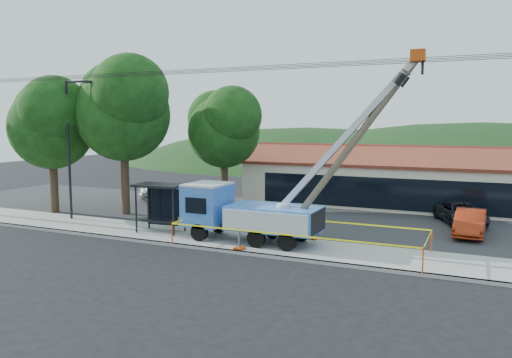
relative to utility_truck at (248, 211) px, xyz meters
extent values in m
plane|color=black|center=(0.89, -4.19, -1.76)|extent=(120.00, 120.00, 0.00)
cube|color=#A8A49D|center=(0.89, -2.09, -1.69)|extent=(60.00, 0.25, 0.15)
cube|color=#A8A49D|center=(0.89, -0.19, -1.69)|extent=(60.00, 4.00, 0.15)
cube|color=#28282B|center=(0.89, 7.81, -1.71)|extent=(60.00, 12.00, 0.10)
cube|color=beige|center=(4.89, 15.81, -0.06)|extent=(22.00, 8.00, 3.40)
cube|color=black|center=(4.89, 11.79, -0.34)|extent=(18.04, 0.08, 2.21)
cube|color=brown|center=(4.89, 13.81, 2.14)|extent=(22.50, 4.53, 1.52)
cube|color=brown|center=(4.89, 17.81, 2.14)|extent=(22.50, 4.53, 1.52)
cube|color=brown|center=(4.89, 15.81, 2.79)|extent=(22.50, 0.30, 0.25)
cylinder|color=black|center=(-13.11, 0.81, 2.74)|extent=(0.16, 0.16, 9.00)
cylinder|color=black|center=(-12.21, 0.81, 7.14)|extent=(1.80, 0.14, 0.14)
cube|color=black|center=(-11.31, 0.81, 7.09)|extent=(0.50, 0.22, 0.15)
cylinder|color=#332316|center=(-11.11, 3.81, 0.77)|extent=(0.56, 0.56, 5.06)
sphere|color=black|center=(-11.11, 3.81, 5.14)|extent=(6.30, 6.30, 6.30)
sphere|color=black|center=(-12.37, 4.65, 6.29)|extent=(5.04, 5.04, 5.04)
sphere|color=black|center=(-9.85, 2.97, 6.52)|extent=(5.04, 5.04, 5.04)
cylinder|color=#332316|center=(-16.11, 2.31, 0.44)|extent=(0.56, 0.56, 4.40)
sphere|color=black|center=(-16.11, 2.31, 4.24)|extent=(5.70, 5.70, 5.70)
sphere|color=black|center=(-17.25, 3.07, 5.24)|extent=(4.56, 4.56, 4.56)
sphere|color=black|center=(-14.97, 1.55, 5.44)|extent=(4.56, 4.56, 4.56)
cylinder|color=#332316|center=(-6.11, 8.81, 0.33)|extent=(0.56, 0.56, 4.18)
sphere|color=black|center=(-6.11, 8.81, 3.94)|extent=(5.25, 5.25, 5.25)
sphere|color=black|center=(-7.16, 9.51, 4.89)|extent=(4.20, 4.20, 4.20)
sphere|color=black|center=(-5.06, 8.11, 5.08)|extent=(4.20, 4.20, 4.20)
ellipsoid|color=#143714|center=(-14.11, 50.81, -1.76)|extent=(78.40, 56.00, 28.00)
ellipsoid|color=#143714|center=(10.89, 50.81, -1.76)|extent=(89.60, 64.00, 32.00)
cylinder|color=black|center=(0.89, -1.09, 7.10)|extent=(60.00, 0.02, 0.02)
cylinder|color=black|center=(0.89, -0.59, 7.22)|extent=(60.00, 0.02, 0.02)
cylinder|color=black|center=(0.89, -0.09, 7.34)|extent=(60.00, 0.02, 0.02)
cylinder|color=black|center=(0.89, 0.31, 7.46)|extent=(60.00, 0.02, 0.02)
cylinder|color=black|center=(-2.34, -1.08, -1.15)|extent=(0.92, 0.31, 0.92)
cylinder|color=black|center=(-2.34, 1.08, -1.15)|extent=(0.92, 0.31, 0.92)
cylinder|color=black|center=(0.95, -1.08, -1.15)|extent=(0.92, 0.31, 0.92)
cylinder|color=black|center=(0.95, 1.08, -1.15)|extent=(0.92, 0.31, 0.92)
cylinder|color=black|center=(2.59, -1.08, -1.15)|extent=(0.92, 0.31, 0.92)
cylinder|color=black|center=(2.59, 1.08, -1.15)|extent=(0.92, 0.31, 0.92)
cube|color=black|center=(0.33, 0.00, -0.89)|extent=(6.78, 1.03, 0.26)
cube|color=blue|center=(-2.44, 0.00, 0.14)|extent=(2.05, 2.47, 2.16)
cube|color=silver|center=(-2.44, 0.00, 1.27)|extent=(2.05, 2.47, 0.12)
cube|color=black|center=(-3.42, 0.00, 0.29)|extent=(0.08, 1.85, 0.92)
cube|color=gray|center=(-3.52, 0.00, -0.69)|extent=(0.15, 2.36, 0.51)
cube|color=blue|center=(1.46, 0.00, -0.27)|extent=(4.73, 2.47, 1.23)
cylinder|color=silver|center=(1.98, 0.00, 0.19)|extent=(0.72, 0.72, 0.62)
cube|color=silver|center=(5.13, 0.00, 3.97)|extent=(6.53, 0.29, 7.25)
cube|color=gray|center=(5.44, 0.00, 4.23)|extent=(3.93, 0.18, 4.36)
cube|color=#D1440B|center=(8.29, -0.20, 7.50)|extent=(0.62, 0.51, 0.51)
cube|color=#D1440B|center=(0.33, -1.75, -1.57)|extent=(0.46, 0.46, 0.08)
cube|color=#D1440B|center=(3.00, 1.75, -1.57)|extent=(0.46, 0.46, 0.08)
cylinder|color=brown|center=(4.96, 0.06, 2.94)|extent=(6.94, 0.34, 9.31)
cube|color=brown|center=(7.79, 0.06, 6.82)|extent=(0.18, 1.90, 0.18)
cylinder|color=black|center=(7.58, 0.59, 6.50)|extent=(0.62, 0.38, 0.65)
cylinder|color=black|center=(7.58, -0.47, 6.50)|extent=(0.62, 0.38, 0.65)
cylinder|color=black|center=(-6.65, -0.79, -0.30)|extent=(0.12, 0.12, 2.61)
cylinder|color=black|center=(-4.27, -0.61, -0.30)|extent=(0.12, 0.12, 2.61)
cylinder|color=black|center=(-6.75, 0.51, -0.30)|extent=(0.12, 0.12, 2.61)
cylinder|color=black|center=(-4.37, 0.69, -0.30)|extent=(0.12, 0.12, 2.61)
cube|color=black|center=(-5.51, -0.05, 1.06)|extent=(2.95, 1.95, 0.13)
cube|color=black|center=(-5.56, 0.65, -0.30)|extent=(2.61, 0.25, 2.17)
cube|color=black|center=(-5.51, -0.05, -1.00)|extent=(2.42, 0.62, 0.09)
cylinder|color=#D1440B|center=(-3.26, -2.26, -1.06)|extent=(0.07, 0.07, 1.11)
cylinder|color=#D1440B|center=(9.01, -2.26, -1.06)|extent=(0.07, 0.07, 1.11)
cylinder|color=#D1440B|center=(9.01, 1.53, -1.06)|extent=(0.07, 0.07, 1.11)
cylinder|color=#D1440B|center=(-3.26, 1.53, -1.06)|extent=(0.07, 0.07, 1.11)
cube|color=#E9EA0C|center=(2.88, -2.26, -0.56)|extent=(12.28, 0.01, 0.07)
cube|color=#E9EA0C|center=(9.01, -0.36, -0.56)|extent=(0.01, 3.79, 0.07)
cube|color=#E9EA0C|center=(2.88, 1.53, -0.56)|extent=(12.28, 0.01, 0.07)
cube|color=#E9EA0C|center=(-3.26, -0.36, -0.56)|extent=(0.01, 3.79, 0.07)
imported|color=#B2B4BA|center=(-7.69, 8.41, -1.76)|extent=(2.27, 4.50, 1.47)
imported|color=#A42B10|center=(10.61, 6.49, -1.76)|extent=(1.69, 4.44, 1.44)
imported|color=silver|center=(-11.19, 8.95, -1.76)|extent=(5.33, 2.79, 1.48)
imported|color=black|center=(10.00, 9.75, -1.76)|extent=(3.78, 5.19, 1.31)
camera|label=1|loc=(11.03, -23.30, 4.60)|focal=35.00mm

